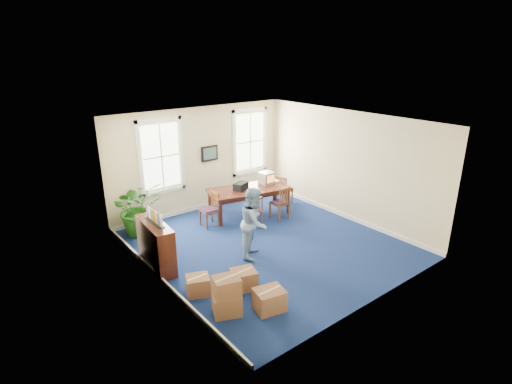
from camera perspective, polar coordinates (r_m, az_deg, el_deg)
floor at (r=10.51m, az=1.60°, el=-7.42°), size 6.50×6.50×0.00m
ceiling at (r=9.49m, az=1.78°, el=10.05°), size 6.50×6.50×0.00m
wall_back at (r=12.45m, az=-7.92°, el=4.66°), size 6.50×0.00×6.50m
wall_front at (r=7.85m, az=17.05°, el=-5.20°), size 6.50×0.00×6.50m
wall_left at (r=8.42m, az=-14.29°, el=-3.21°), size 0.00×6.50×6.50m
wall_right at (r=11.95m, az=12.87°, el=3.70°), size 0.00×6.50×6.50m
baseboard_back at (r=12.91m, az=-7.54°, el=-1.99°), size 6.00×0.04×0.12m
baseboard_left at (r=9.12m, az=-13.29°, el=-12.12°), size 0.04×6.50×0.12m
baseboard_right at (r=12.42m, az=12.25°, el=-3.16°), size 0.04×6.50×0.12m
window_left at (r=11.79m, az=-13.40°, el=4.96°), size 1.40×0.12×2.20m
window_right at (r=13.39m, az=-0.87°, el=7.22°), size 1.40×0.12×2.20m
wall_picture at (r=12.52m, az=-6.65°, el=5.50°), size 0.58×0.06×0.48m
conference_table at (r=12.21m, az=-0.96°, el=-1.31°), size 2.61×1.59×0.83m
crt_tv at (r=12.47m, az=1.51°, el=2.05°), size 0.41×0.44×0.36m
game_console at (r=12.68m, az=2.83°, el=1.59°), size 0.17×0.20×0.05m
equipment_bag at (r=11.91m, az=-2.19°, el=0.83°), size 0.52×0.44×0.22m
chair_near_left at (r=11.29m, az=-0.43°, el=-2.75°), size 0.53×0.53×0.96m
chair_near_right at (r=11.87m, az=3.38°, el=-1.50°), size 0.48×0.48×1.01m
chair_end_left at (r=11.43m, az=-6.73°, el=-2.51°), size 0.46×0.46×1.00m
chair_end_right at (r=13.05m, az=4.09°, el=0.34°), size 0.52×0.52×0.96m
man at (r=9.61m, az=-0.27°, el=-4.35°), size 1.08×1.06×1.75m
credenza at (r=9.50m, az=-14.10°, el=-7.33°), size 0.51×1.46×1.13m
brochure_rack at (r=9.21m, az=-14.36°, el=-3.25°), size 0.33×0.76×0.33m
potted_plant at (r=11.26m, az=-16.44°, el=-2.17°), size 1.45×1.29×1.51m
cardboard_boxes at (r=7.98m, az=-3.38°, el=-13.62°), size 1.80×1.80×0.82m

